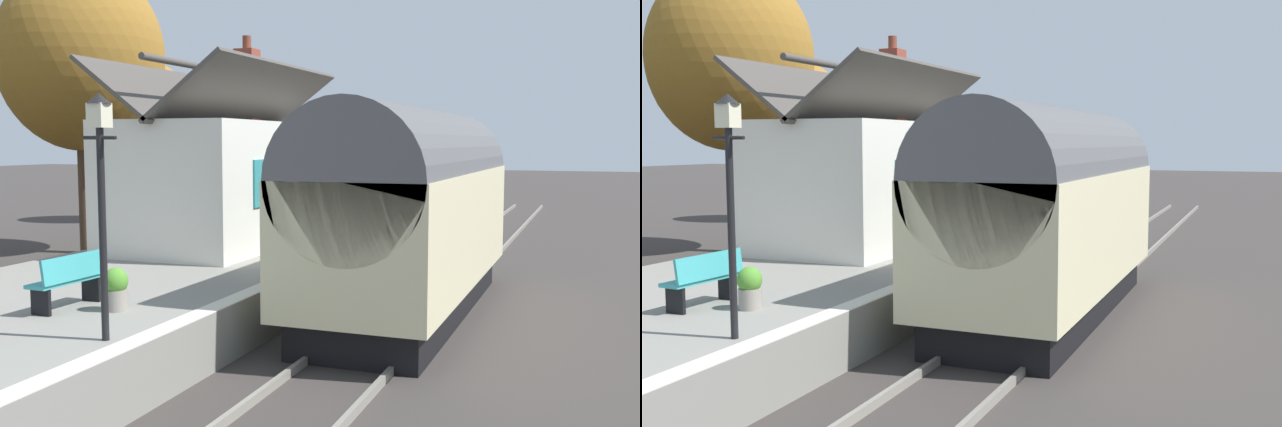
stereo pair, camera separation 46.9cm
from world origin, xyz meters
The scene contains 17 objects.
ground_plane centered at (0.00, 0.00, 0.00)m, with size 160.00×160.00×0.00m, color #383330.
platform centered at (0.00, 4.15, 0.48)m, with size 32.00×6.29×0.95m, color gray.
platform_edge_coping centered at (0.00, 1.18, 0.96)m, with size 32.00×0.36×0.02m, color beige.
rail_near centered at (0.00, -1.62, 0.07)m, with size 52.00×0.08×0.14m, color gray.
rail_far centered at (0.00, -0.18, 0.07)m, with size 52.00×0.08×0.14m, color gray.
train centered at (-1.06, -0.90, 2.22)m, with size 8.98×2.73×4.32m.
station_building centered at (0.89, 4.62, 2.66)m, with size 6.81×3.80×5.55m.
bench_mid_platform centered at (-6.53, 3.31, 1.43)m, with size 1.42×0.50×0.88m.
bench_platform_end centered at (6.28, 3.35, 1.43)m, with size 1.42×0.49×0.88m.
bench_near_building centered at (8.64, 3.03, 1.43)m, with size 1.41×0.48×0.88m.
planter_edge_near centered at (-6.39, 2.53, 1.30)m, with size 0.40×0.40×0.68m.
planter_bench_left centered at (9.86, 5.43, 1.39)m, with size 0.54×0.54×0.81m.
planter_by_door centered at (1.71, 2.22, 1.31)m, with size 0.50×0.50×0.74m.
lamp_post_platform centered at (-7.88, 1.59, 3.28)m, with size 0.32×0.50×3.29m.
station_sign_board centered at (1.94, 1.91, 2.14)m, with size 0.96×0.06×1.57m.
tree_distant centered at (3.45, 11.02, 6.29)m, with size 5.16×5.30×9.30m.
tree_far_left centered at (12.29, 14.36, 5.11)m, with size 3.40×3.47×7.15m.
Camera 2 is at (-15.60, -4.97, 3.61)m, focal length 40.86 mm.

